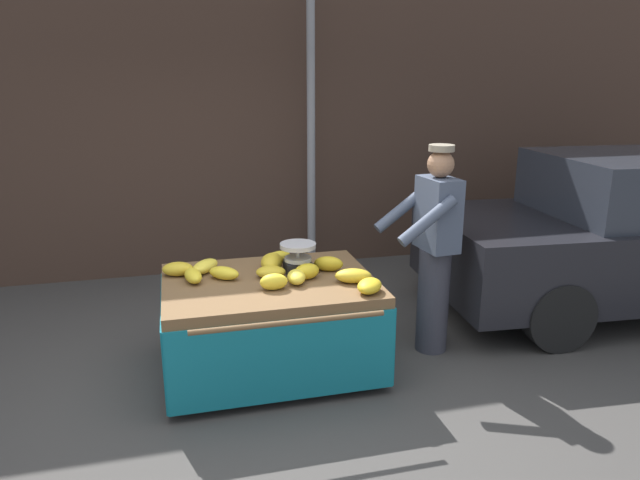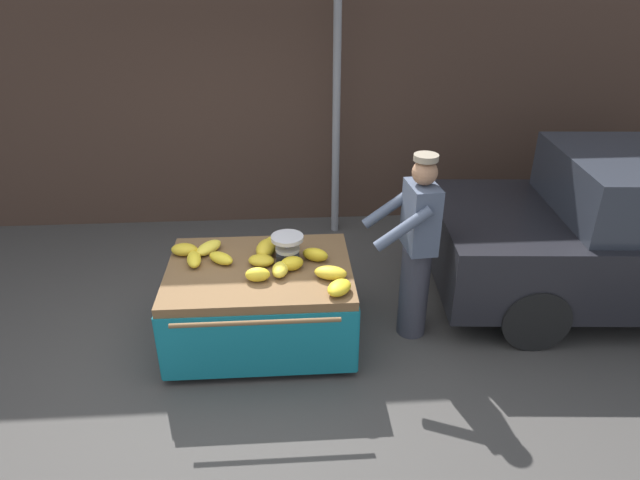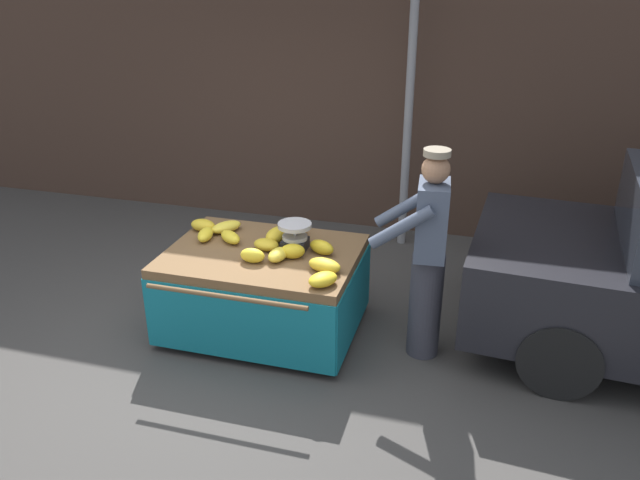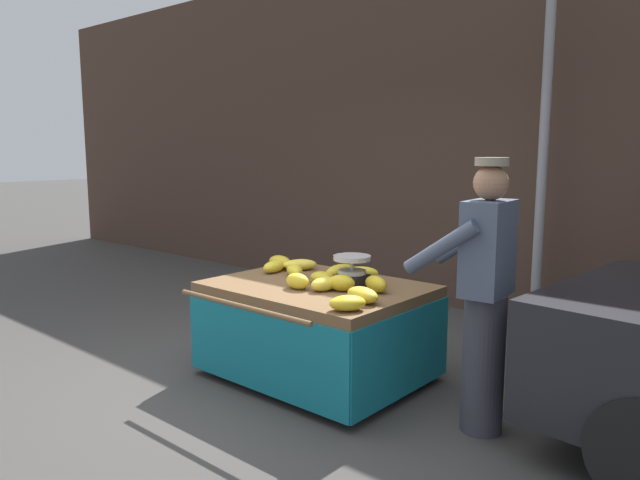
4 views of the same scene
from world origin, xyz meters
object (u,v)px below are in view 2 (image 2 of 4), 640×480
(banana_bunch_1, at_px, (209,248))
(vendor_person, at_px, (416,249))
(banana_bunch_7, at_px, (280,269))
(banana_bunch_3, at_px, (184,250))
(banana_bunch_8, at_px, (331,273))
(street_pole, at_px, (336,99))
(banana_bunch_4, at_px, (194,259))
(banana_bunch_2, at_px, (266,248))
(banana_bunch_11, at_px, (261,260))
(banana_bunch_6, at_px, (315,255))
(weighing_scale, at_px, (288,248))
(banana_cart, at_px, (260,287))
(banana_bunch_0, at_px, (275,241))
(banana_bunch_9, at_px, (339,288))
(banana_bunch_10, at_px, (221,258))
(banana_bunch_12, at_px, (292,263))
(banana_bunch_5, at_px, (258,275))

(banana_bunch_1, bearing_deg, vendor_person, -8.87)
(banana_bunch_1, height_order, banana_bunch_7, banana_bunch_7)
(banana_bunch_3, bearing_deg, banana_bunch_8, -21.00)
(street_pole, xyz_separation_m, banana_bunch_4, (-1.41, -2.08, -0.86))
(banana_bunch_2, bearing_deg, banana_bunch_11, -102.06)
(banana_bunch_6, distance_m, banana_bunch_8, 0.32)
(banana_bunch_4, bearing_deg, street_pole, 56.01)
(banana_bunch_8, xyz_separation_m, vendor_person, (0.76, 0.23, 0.07))
(banana_bunch_1, height_order, banana_bunch_2, banana_bunch_2)
(weighing_scale, relative_size, banana_bunch_8, 1.03)
(banana_cart, xyz_separation_m, banana_bunch_2, (0.06, 0.23, 0.26))
(banana_bunch_0, bearing_deg, banana_bunch_6, -40.74)
(banana_bunch_3, relative_size, banana_bunch_9, 0.98)
(banana_bunch_10, bearing_deg, banana_bunch_11, -9.11)
(street_pole, bearing_deg, banana_bunch_11, -111.25)
(street_pole, relative_size, banana_bunch_9, 13.84)
(banana_bunch_0, height_order, vendor_person, vendor_person)
(banana_bunch_10, bearing_deg, vendor_person, -2.74)
(weighing_scale, xyz_separation_m, banana_bunch_8, (0.35, -0.33, -0.07))
(street_pole, distance_m, banana_bunch_7, 2.55)
(banana_bunch_4, bearing_deg, banana_bunch_10, 1.49)
(banana_bunch_12, bearing_deg, vendor_person, 3.59)
(banana_bunch_4, relative_size, banana_bunch_11, 1.12)
(street_pole, height_order, banana_bunch_3, street_pole)
(banana_bunch_2, distance_m, banana_bunch_6, 0.45)
(weighing_scale, distance_m, banana_bunch_9, 0.68)
(banana_bunch_8, bearing_deg, banana_bunch_0, 127.19)
(banana_bunch_5, xyz_separation_m, banana_bunch_6, (0.49, 0.30, -0.00))
(banana_bunch_3, distance_m, banana_bunch_9, 1.49)
(banana_bunch_5, height_order, banana_bunch_6, same)
(banana_bunch_11, bearing_deg, banana_bunch_6, 5.78)
(banana_bunch_11, distance_m, banana_bunch_12, 0.28)
(street_pole, distance_m, banana_bunch_1, 2.44)
(banana_bunch_1, bearing_deg, banana_bunch_9, -33.92)
(banana_cart, relative_size, banana_bunch_3, 6.86)
(banana_bunch_6, xyz_separation_m, banana_bunch_10, (-0.81, 0.01, -0.01))
(banana_bunch_7, bearing_deg, banana_bunch_1, 146.06)
(banana_bunch_1, distance_m, banana_bunch_6, 0.96)
(banana_bunch_4, bearing_deg, banana_bunch_9, -23.88)
(banana_bunch_5, bearing_deg, street_pole, 70.37)
(banana_bunch_5, height_order, vendor_person, vendor_person)
(banana_bunch_3, xyz_separation_m, banana_bunch_6, (1.15, -0.18, 0.01))
(banana_bunch_10, bearing_deg, banana_bunch_1, 122.36)
(street_pole, relative_size, banana_cart, 2.07)
(banana_bunch_1, relative_size, banana_bunch_8, 1.07)
(banana_bunch_7, height_order, vendor_person, vendor_person)
(street_pole, xyz_separation_m, banana_bunch_1, (-1.30, -1.88, -0.86))
(street_pole, xyz_separation_m, banana_bunch_8, (-0.26, -2.39, -0.85))
(banana_bunch_10, bearing_deg, street_pole, 60.48)
(weighing_scale, height_order, banana_bunch_3, weighing_scale)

